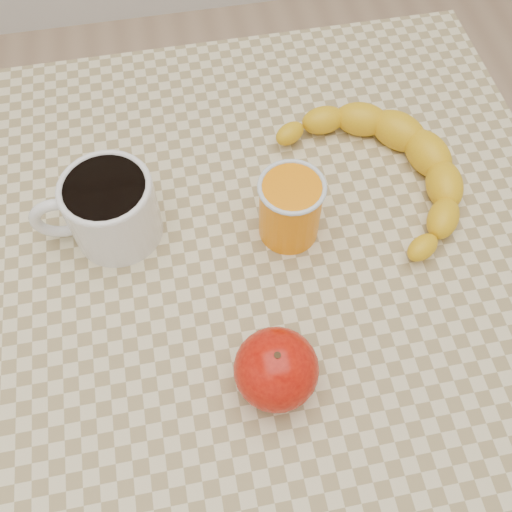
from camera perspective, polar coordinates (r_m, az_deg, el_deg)
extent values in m
plane|color=tan|center=(1.38, 0.00, -16.32)|extent=(3.00, 3.00, 0.00)
cube|color=beige|center=(0.69, 0.00, -1.66)|extent=(0.80, 0.80, 0.04)
cube|color=olive|center=(0.74, 0.00, -3.52)|extent=(0.74, 0.74, 0.06)
cylinder|color=olive|center=(1.23, -19.52, 1.40)|extent=(0.05, 0.05, 0.71)
cylinder|color=olive|center=(1.26, 12.73, 6.61)|extent=(0.05, 0.05, 0.71)
cylinder|color=white|center=(0.69, -14.15, 4.48)|extent=(0.11, 0.11, 0.09)
cylinder|color=black|center=(0.66, -14.89, 6.45)|extent=(0.09, 0.09, 0.01)
torus|color=white|center=(0.65, -14.96, 6.65)|extent=(0.11, 0.11, 0.01)
torus|color=white|center=(0.70, -19.05, 3.57)|extent=(0.07, 0.01, 0.07)
cylinder|color=orange|center=(0.67, 3.43, 4.66)|extent=(0.07, 0.07, 0.09)
torus|color=silver|center=(0.63, 3.63, 6.93)|extent=(0.08, 0.08, 0.01)
ellipsoid|color=#8D0804|center=(0.58, 2.03, -11.25)|extent=(0.11, 0.11, 0.08)
cylinder|color=#382311|center=(0.55, 2.14, -10.10)|extent=(0.01, 0.01, 0.01)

